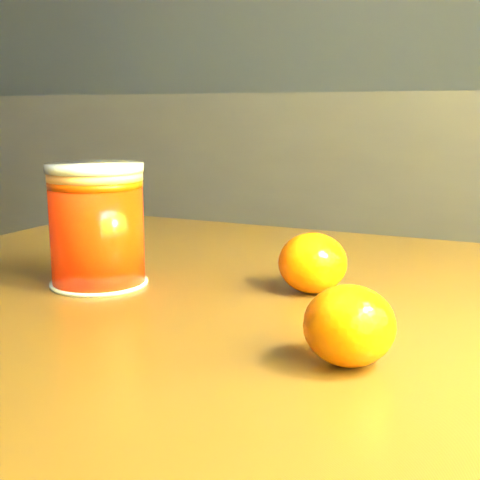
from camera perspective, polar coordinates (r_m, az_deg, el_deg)
The scene contains 5 objects.
kitchen_counter at distance 2.11m, azimuth -5.45°, elevation -0.22°, with size 3.15×0.60×0.90m, color #4A494E.
table at distance 0.59m, azimuth 6.69°, elevation -13.95°, with size 1.00×0.74×0.71m.
juice_glass at distance 0.62m, azimuth -12.11°, elevation 1.21°, with size 0.09×0.09×0.11m.
orange_front at distance 0.43m, azimuth 9.30°, elevation -7.21°, with size 0.06×0.06×0.05m, color orange.
orange_back at distance 0.59m, azimuth 6.22°, elevation -1.95°, with size 0.06×0.06×0.05m, color orange.
Camera 1 is at (1.22, -0.22, 0.87)m, focal length 50.00 mm.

